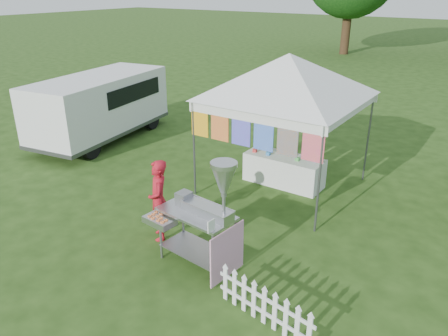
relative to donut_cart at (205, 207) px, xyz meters
The scene contains 7 objects.
ground 1.22m from the donut_cart, behind, with size 120.00×120.00×0.00m, color #234112.
canopy_main 3.98m from the donut_cart, 96.91° to the left, with size 4.24×4.24×3.45m.
donut_cart is the anchor object (origin of this frame).
vendor 1.36m from the donut_cart, 166.20° to the left, with size 0.55×0.36×1.51m, color #B51624.
cargo_van 7.39m from the donut_cart, 150.69° to the left, with size 2.47×4.72×1.87m.
picket_fence 1.73m from the donut_cart, 22.18° to the right, with size 1.60×0.29×0.56m.
display_table 3.78m from the donut_cart, 97.32° to the left, with size 1.80×0.70×0.68m, color white.
Camera 1 is at (4.00, -4.77, 4.32)m, focal length 35.00 mm.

